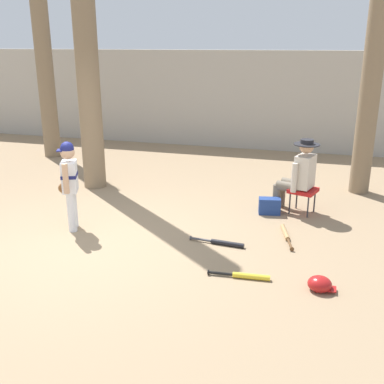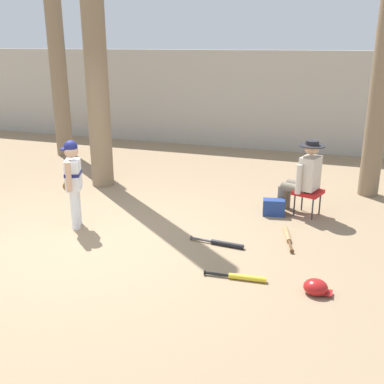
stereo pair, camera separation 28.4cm
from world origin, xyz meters
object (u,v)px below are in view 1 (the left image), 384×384
(tree_near_player, at_px, (84,25))
(batting_helmet_red, at_px, (320,284))
(tree_behind_spectator, at_px, (375,47))
(folding_stool, at_px, (303,191))
(bat_yellow_trainer, at_px, (246,276))
(young_ballplayer, at_px, (69,180))
(tree_far_left, at_px, (44,57))
(bat_black_composite, at_px, (223,243))
(handbag_beside_stool, at_px, (270,206))
(seated_spectator, at_px, (298,174))
(bat_wood_tan, at_px, (286,234))

(tree_near_player, relative_size, batting_helmet_red, 20.33)
(tree_near_player, height_order, tree_behind_spectator, tree_near_player)
(folding_stool, distance_m, bat_yellow_trainer, 2.45)
(young_ballplayer, xyz_separation_m, folding_stool, (3.20, 1.60, -0.38))
(tree_far_left, bearing_deg, bat_black_composite, -37.35)
(tree_behind_spectator, distance_m, tree_far_left, 7.01)
(handbag_beside_stool, bearing_deg, folding_stool, 20.57)
(seated_spectator, xyz_separation_m, tree_far_left, (-5.91, 2.27, 1.64))
(tree_far_left, relative_size, bat_yellow_trainer, 7.11)
(bat_yellow_trainer, height_order, bat_wood_tan, same)
(seated_spectator, bearing_deg, folding_stool, -17.28)
(handbag_beside_stool, distance_m, batting_helmet_red, 2.38)
(tree_behind_spectator, bearing_deg, young_ballplayer, -143.93)
(bat_yellow_trainer, bearing_deg, tree_behind_spectator, 69.38)
(tree_near_player, distance_m, seated_spectator, 4.41)
(young_ballplayer, relative_size, tree_far_left, 0.25)
(folding_stool, height_order, batting_helmet_red, folding_stool)
(batting_helmet_red, bearing_deg, tree_behind_spectator, 81.05)
(seated_spectator, bearing_deg, tree_far_left, 158.96)
(tree_behind_spectator, xyz_separation_m, folding_stool, (-0.94, -1.42, -2.18))
(folding_stool, relative_size, bat_black_composite, 0.65)
(young_ballplayer, bearing_deg, tree_behind_spectator, 36.07)
(tree_far_left, distance_m, bat_black_composite, 6.75)
(tree_near_player, distance_m, tree_far_left, 2.94)
(tree_near_player, xyz_separation_m, handbag_beside_stool, (3.38, -0.57, -2.76))
(seated_spectator, relative_size, bat_yellow_trainer, 1.64)
(bat_wood_tan, distance_m, bat_black_composite, 0.96)
(bat_yellow_trainer, distance_m, bat_black_composite, 0.94)
(young_ballplayer, height_order, bat_black_composite, young_ballplayer)
(tree_behind_spectator, height_order, bat_black_composite, tree_behind_spectator)
(tree_behind_spectator, relative_size, seated_spectator, 4.63)
(tree_behind_spectator, bearing_deg, bat_wood_tan, -114.28)
(tree_near_player, height_order, tree_far_left, tree_near_player)
(tree_near_player, bearing_deg, bat_wood_tan, -20.61)
(bat_yellow_trainer, bearing_deg, seated_spectator, 80.66)
(folding_stool, bearing_deg, seated_spectator, 162.72)
(folding_stool, relative_size, seated_spectator, 0.42)
(handbag_beside_stool, xyz_separation_m, bat_yellow_trainer, (0.00, -2.20, -0.10))
(bat_yellow_trainer, xyz_separation_m, bat_wood_tan, (0.33, 1.37, 0.00))
(young_ballplayer, bearing_deg, seated_spectator, 27.64)
(handbag_beside_stool, relative_size, batting_helmet_red, 1.08)
(seated_spectator, height_order, bat_yellow_trainer, seated_spectator)
(folding_stool, bearing_deg, tree_far_left, 159.02)
(tree_near_player, distance_m, batting_helmet_red, 5.78)
(bat_black_composite, bearing_deg, tree_far_left, 142.65)
(seated_spectator, distance_m, batting_helmet_red, 2.55)
(seated_spectator, relative_size, bat_wood_tan, 1.51)
(bat_black_composite, bearing_deg, young_ballplayer, -179.02)
(folding_stool, relative_size, handbag_beside_stool, 1.47)
(handbag_beside_stool, distance_m, bat_black_composite, 1.45)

